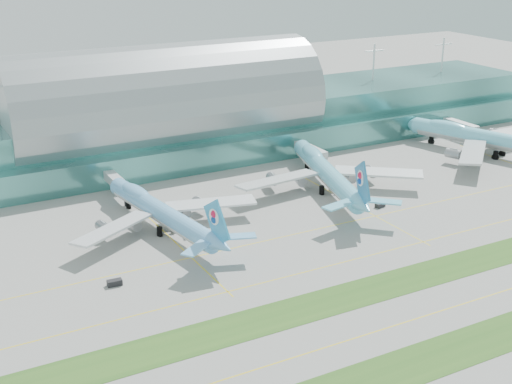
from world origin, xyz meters
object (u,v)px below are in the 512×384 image
terminal (164,121)px  airliner_c (327,172)px  airliner_b (160,211)px  airliner_d (489,138)px

terminal → airliner_c: bearing=-61.2°
terminal → airliner_b: 73.01m
terminal → airliner_b: bearing=-112.8°
airliner_b → airliner_c: bearing=-2.9°
airliner_d → terminal: bearing=132.3°
airliner_d → airliner_c: bearing=162.1°
airliner_b → airliner_d: airliner_d is taller
airliner_b → airliner_c: 62.14m
terminal → airliner_b: terminal is taller
airliner_b → airliner_d: 139.62m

